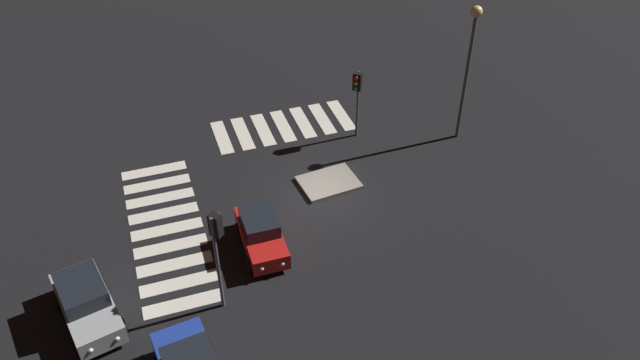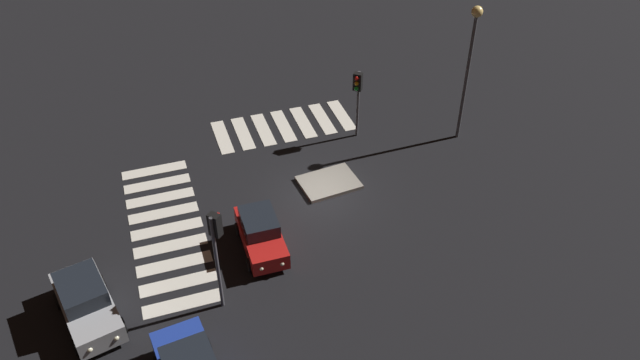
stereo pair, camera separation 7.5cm
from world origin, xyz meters
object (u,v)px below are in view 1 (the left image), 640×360
(car_red, at_px, (261,233))
(traffic_island, at_px, (329,183))
(traffic_light_south, at_px, (357,89))
(traffic_light_north, at_px, (217,239))
(street_lamp, at_px, (470,51))
(car_silver, at_px, (86,303))

(car_red, bearing_deg, traffic_island, 127.71)
(car_red, height_order, traffic_light_south, traffic_light_south)
(traffic_island, height_order, traffic_light_north, traffic_light_north)
(traffic_island, relative_size, car_red, 0.79)
(traffic_light_north, xyz_separation_m, street_lamp, (-14.40, -7.51, 1.57))
(traffic_light_south, bearing_deg, traffic_island, 0.90)
(car_silver, xyz_separation_m, traffic_light_south, (-14.29, -8.33, 2.07))
(traffic_island, height_order, street_lamp, street_lamp)
(car_silver, height_order, traffic_light_north, traffic_light_north)
(traffic_light_north, distance_m, traffic_light_south, 13.03)
(traffic_island, distance_m, car_red, 5.36)
(traffic_light_south, bearing_deg, car_red, -6.92)
(car_red, height_order, traffic_light_north, traffic_light_north)
(car_silver, bearing_deg, street_lamp, 95.42)
(traffic_light_south, relative_size, street_lamp, 0.52)
(car_red, relative_size, street_lamp, 0.51)
(traffic_island, distance_m, traffic_light_north, 9.33)
(traffic_island, xyz_separation_m, car_red, (4.24, 3.21, 0.71))
(traffic_light_south, xyz_separation_m, street_lamp, (-5.24, 1.74, 2.15))
(street_lamp, bearing_deg, traffic_light_south, -18.39)
(car_red, relative_size, traffic_light_south, 0.97)
(traffic_light_north, relative_size, street_lamp, 0.63)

